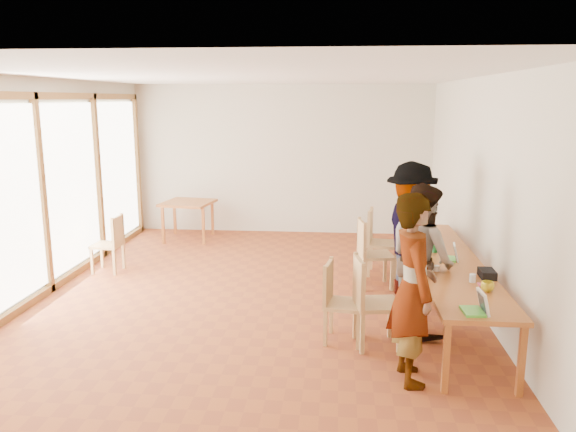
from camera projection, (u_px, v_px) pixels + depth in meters
name	position (u px, v px, depth m)	size (l,w,h in m)	color
ground	(254.00, 298.00, 7.79)	(8.00, 8.00, 0.00)	brown
wall_back	(282.00, 160.00, 11.38)	(6.00, 0.10, 3.00)	beige
wall_front	(159.00, 292.00, 3.58)	(6.00, 0.10, 3.00)	beige
wall_right	(483.00, 195.00, 7.22)	(0.10, 8.00, 3.00)	beige
window_wall	(40.00, 188.00, 7.74)	(0.10, 8.00, 3.00)	white
ceiling	(251.00, 74.00, 7.17)	(6.00, 8.00, 0.04)	white
communal_table	(446.00, 263.00, 7.00)	(0.80, 4.00, 0.75)	#AE5B26
side_table	(188.00, 206.00, 10.93)	(0.90, 0.90, 0.75)	#AE5B26
chair_near	(368.00, 292.00, 6.16)	(0.54, 0.54, 0.54)	tan
chair_mid	(336.00, 293.00, 6.31)	(0.50, 0.50, 0.49)	tan
chair_far	(369.00, 246.00, 8.14)	(0.54, 0.54, 0.53)	tan
chair_empty	(377.00, 235.00, 8.75)	(0.55, 0.55, 0.55)	tan
chair_spare	(113.00, 238.00, 8.86)	(0.43, 0.43, 0.48)	tan
person_near	(413.00, 289.00, 5.35)	(0.68, 0.45, 1.87)	gray
person_mid	(422.00, 259.00, 6.53)	(0.86, 0.67, 1.77)	gray
person_far	(410.00, 231.00, 7.65)	(1.22, 0.70, 1.89)	gray
laptop_near	(478.00, 307.00, 5.23)	(0.24, 0.27, 0.22)	#55C63B
laptop_mid	(452.00, 256.00, 6.94)	(0.24, 0.27, 0.21)	#55C63B
laptop_far	(426.00, 231.00, 8.19)	(0.31, 0.32, 0.22)	#55C63B
yellow_mug	(487.00, 287.00, 5.81)	(0.13, 0.13, 0.11)	gold
green_bottle	(435.00, 242.00, 7.27)	(0.07, 0.07, 0.28)	#1C7432
clear_glass	(473.00, 278.00, 6.11)	(0.07, 0.07, 0.09)	silver
condiment_cup	(436.00, 268.00, 6.52)	(0.08, 0.08, 0.06)	white
pink_phone	(481.00, 284.00, 6.02)	(0.05, 0.10, 0.01)	#C03D65
black_pouch	(487.00, 274.00, 6.26)	(0.16, 0.26, 0.09)	black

